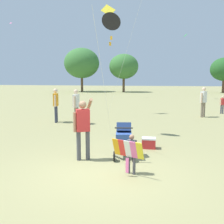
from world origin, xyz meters
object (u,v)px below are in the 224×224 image
at_px(stroller, 124,137).
at_px(child_with_butterfly_kite, 131,151).
at_px(person_kid_running, 203,100).
at_px(kite_adult_black, 111,22).
at_px(person_couple_left, 56,103).
at_px(person_adult_flyer, 83,125).
at_px(cooler_box, 149,143).
at_px(kite_orange_delta, 109,15).
at_px(person_red_shirt, 76,104).
at_px(person_sitting_far, 222,103).

bearing_deg(stroller, child_with_butterfly_kite, -75.90).
bearing_deg(person_kid_running, stroller, -113.59).
distance_m(stroller, kite_adult_black, 4.81).
relative_size(stroller, person_couple_left, 0.64).
distance_m(kite_adult_black, person_kid_running, 7.75).
xyz_separation_m(person_adult_flyer, stroller, (1.09, 0.44, -0.40)).
distance_m(kite_adult_black, cooler_box, 4.84).
relative_size(kite_orange_delta, cooler_box, 14.97).
relative_size(person_red_shirt, cooler_box, 3.81).
xyz_separation_m(stroller, person_kid_running, (3.58, 8.20, 0.41)).
relative_size(stroller, person_sitting_far, 0.98).
relative_size(person_kid_running, cooler_box, 3.86).
bearing_deg(cooler_box, kite_orange_delta, 109.62).
bearing_deg(person_adult_flyer, cooler_box, 39.95).
bearing_deg(person_kid_running, person_adult_flyer, -118.42).
xyz_separation_m(child_with_butterfly_kite, kite_adult_black, (-1.20, 4.15, 3.81)).
bearing_deg(stroller, kite_adult_black, 107.05).
xyz_separation_m(kite_adult_black, person_sitting_far, (5.89, 7.05, -3.73)).
height_order(person_sitting_far, cooler_box, person_sitting_far).
bearing_deg(person_adult_flyer, person_sitting_far, 59.34).
relative_size(child_with_butterfly_kite, person_couple_left, 0.56).
bearing_deg(kite_adult_black, child_with_butterfly_kite, -73.87).
distance_m(kite_orange_delta, person_sitting_far, 8.92).
xyz_separation_m(person_adult_flyer, cooler_box, (1.79, 1.50, -0.83)).
relative_size(stroller, person_red_shirt, 0.65).
bearing_deg(person_red_shirt, child_with_butterfly_kite, -61.81).
relative_size(kite_orange_delta, person_kid_running, 3.88).
distance_m(child_with_butterfly_kite, person_sitting_far, 12.15).
bearing_deg(stroller, person_kid_running, 66.41).
xyz_separation_m(child_with_butterfly_kite, stroller, (-0.33, 1.32, 0.02)).
bearing_deg(person_couple_left, child_with_butterfly_kite, -55.22).
distance_m(child_with_butterfly_kite, person_red_shirt, 7.02).
height_order(child_with_butterfly_kite, kite_adult_black, kite_adult_black).
distance_m(stroller, kite_orange_delta, 10.39).
bearing_deg(kite_orange_delta, child_with_butterfly_kite, -76.79).
height_order(kite_adult_black, person_sitting_far, kite_adult_black).
relative_size(child_with_butterfly_kite, person_adult_flyer, 0.55).
relative_size(person_adult_flyer, person_couple_left, 1.01).
xyz_separation_m(person_adult_flyer, kite_adult_black, (0.22, 3.27, 3.39)).
distance_m(person_adult_flyer, cooler_box, 2.48).
bearing_deg(person_kid_running, person_red_shirt, -152.98).
xyz_separation_m(child_with_butterfly_kite, kite_orange_delta, (-2.34, 9.96, 5.42)).
bearing_deg(kite_adult_black, cooler_box, -48.59).
height_order(person_red_shirt, person_kid_running, person_kid_running).
relative_size(kite_orange_delta, person_red_shirt, 3.93).
height_order(child_with_butterfly_kite, person_couple_left, person_couple_left).
bearing_deg(kite_orange_delta, kite_adult_black, -78.91).
xyz_separation_m(kite_orange_delta, person_kid_running, (5.59, -0.44, -4.99)).
relative_size(child_with_butterfly_kite, person_sitting_far, 0.86).
bearing_deg(person_adult_flyer, kite_adult_black, 86.07).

